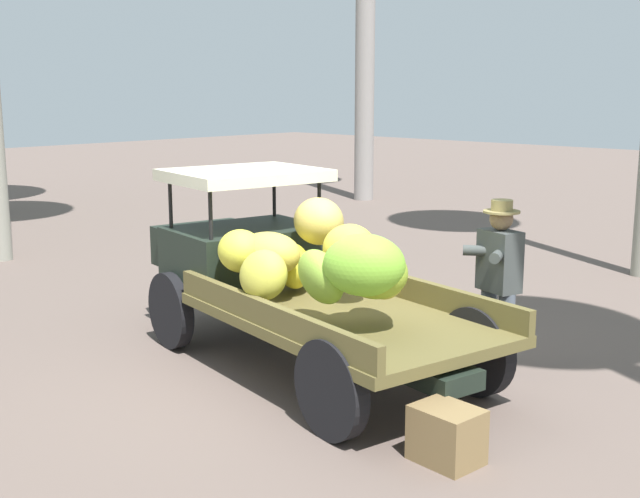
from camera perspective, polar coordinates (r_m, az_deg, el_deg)
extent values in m
plane|color=#64544D|center=(8.09, -2.07, -8.18)|extent=(60.00, 60.00, 0.00)
cube|color=black|center=(7.85, -0.43, -5.32)|extent=(4.01, 1.19, 0.16)
cylinder|color=black|center=(8.69, -10.34, -4.22)|extent=(0.81, 0.29, 0.80)
cylinder|color=black|center=(9.46, -1.56, -2.78)|extent=(0.81, 0.29, 0.80)
cylinder|color=black|center=(6.39, 0.75, -9.74)|extent=(0.81, 0.29, 0.80)
cylinder|color=black|center=(7.40, 10.83, -6.98)|extent=(0.81, 0.29, 0.80)
cube|color=brown|center=(7.45, 1.58, -4.79)|extent=(3.27, 2.26, 0.10)
cube|color=brown|center=(6.97, -3.66, -4.58)|extent=(2.96, 0.65, 0.22)
cube|color=brown|center=(7.91, 6.20, -2.72)|extent=(2.96, 0.65, 0.22)
cube|color=black|center=(8.75, -5.18, -0.24)|extent=(1.37, 1.70, 0.55)
cube|color=black|center=(9.53, -7.93, 0.31)|extent=(0.89, 1.18, 0.44)
cylinder|color=black|center=(8.74, -10.37, 3.27)|extent=(0.04, 0.04, 0.55)
cylinder|color=black|center=(9.37, -3.21, 3.96)|extent=(0.04, 0.04, 0.55)
cylinder|color=black|center=(7.97, -7.63, 2.59)|extent=(0.04, 0.04, 0.55)
cylinder|color=black|center=(8.64, -0.05, 3.37)|extent=(0.04, 0.04, 0.55)
cube|color=beige|center=(8.63, -5.27, 5.14)|extent=(1.49, 1.72, 0.12)
ellipsoid|color=yellow|center=(8.08, -1.84, -1.19)|extent=(0.70, 0.71, 0.50)
ellipsoid|color=gold|center=(7.70, -3.62, -0.33)|extent=(0.79, 0.74, 0.54)
ellipsoid|color=gold|center=(7.25, -3.96, -1.82)|extent=(0.53, 0.52, 0.54)
ellipsoid|color=tan|center=(8.13, -0.09, 1.94)|extent=(0.70, 0.69, 0.56)
ellipsoid|color=#85B037|center=(6.94, 0.06, -1.94)|extent=(0.78, 0.73, 0.58)
ellipsoid|color=yellow|center=(7.60, 2.05, 0.05)|extent=(0.68, 0.70, 0.57)
ellipsoid|color=yellow|center=(7.72, -5.55, -0.13)|extent=(0.61, 0.58, 0.43)
ellipsoid|color=#92B02F|center=(6.80, 3.70, -1.54)|extent=(0.66, 0.52, 0.51)
ellipsoid|color=#81C436|center=(6.65, 3.09, -1.12)|extent=(0.83, 0.78, 0.52)
ellipsoid|color=gold|center=(7.00, 4.32, -1.89)|extent=(0.77, 0.70, 0.48)
cylinder|color=#525C69|center=(7.91, 12.79, -5.86)|extent=(0.15, 0.15, 0.80)
cylinder|color=#525C69|center=(8.10, 11.57, -5.41)|extent=(0.15, 0.15, 0.80)
cube|color=#404543|center=(7.83, 12.38, -0.80)|extent=(0.45, 0.35, 0.58)
cylinder|color=#404543|center=(7.68, 12.33, -0.38)|extent=(0.23, 0.41, 0.10)
cylinder|color=#404543|center=(7.83, 11.37, -0.13)|extent=(0.39, 0.30, 0.10)
sphere|color=#86694A|center=(7.76, 12.50, 2.07)|extent=(0.22, 0.22, 0.22)
cylinder|color=#93834E|center=(7.75, 12.52, 2.56)|extent=(0.34, 0.34, 0.02)
cylinder|color=#93834E|center=(7.75, 12.54, 2.99)|extent=(0.20, 0.20, 0.10)
cube|color=olive|center=(6.16, 8.80, -12.65)|extent=(0.51, 0.42, 0.41)
cylinder|color=gray|center=(19.85, 3.18, 15.85)|extent=(0.46, 0.46, 8.60)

